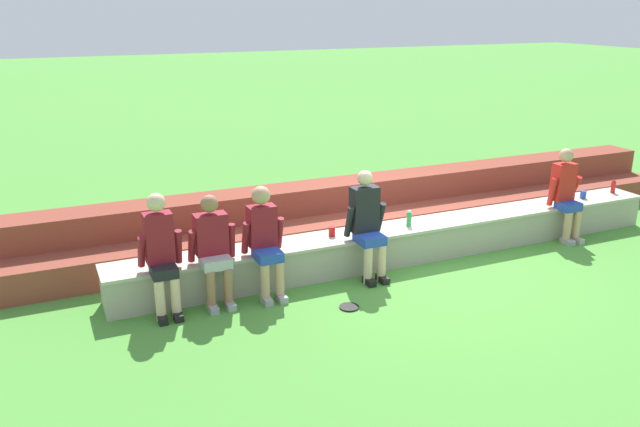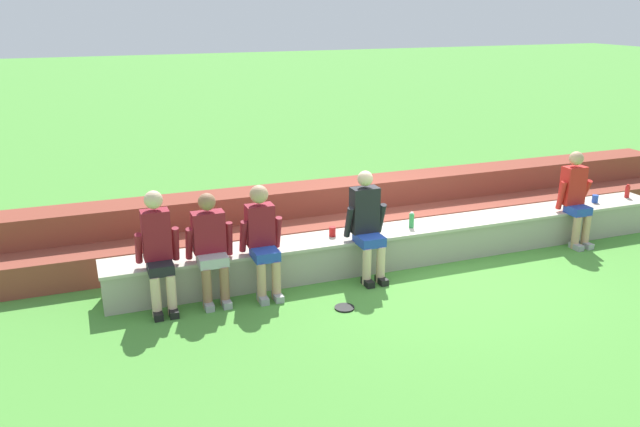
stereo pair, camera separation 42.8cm
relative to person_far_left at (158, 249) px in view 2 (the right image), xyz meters
name	(u,v)px [view 2 (the right image)]	position (x,y,z in m)	size (l,w,h in m)	color
ground_plane	(421,267)	(3.42, 0.01, -0.74)	(80.00, 80.00, 0.00)	#4C9338
stone_seating_wall	(412,242)	(3.42, 0.28, -0.48)	(8.17, 0.59, 0.49)	#A8A08E
brick_bleachers	(373,211)	(3.42, 1.51, -0.40)	(10.99, 1.15, 0.80)	brown
person_far_left	(158,249)	(0.00, 0.00, 0.00)	(0.49, 0.53, 1.40)	beige
person_left_of_center	(210,245)	(0.60, 0.01, -0.04)	(0.56, 0.52, 1.30)	#996B4C
person_center	(262,238)	(1.22, 0.00, -0.02)	(0.51, 0.59, 1.34)	tan
person_right_of_center	(367,223)	(2.59, -0.02, -0.01)	(0.53, 0.56, 1.39)	beige
person_far_right	(576,196)	(5.93, 0.02, -0.01)	(0.50, 0.52, 1.37)	tan
water_bottle_near_right	(412,220)	(3.38, 0.25, -0.15)	(0.07, 0.07, 0.22)	green
water_bottle_near_left	(627,191)	(7.22, 0.32, -0.15)	(0.07, 0.07, 0.21)	red
plastic_cup_middle	(332,232)	(2.26, 0.32, -0.19)	(0.09, 0.09, 0.13)	red
plastic_cup_left_end	(595,199)	(6.56, 0.28, -0.19)	(0.09, 0.09, 0.12)	blue
frisbee	(344,308)	(1.97, -0.77, -0.73)	(0.23, 0.23, 0.02)	black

